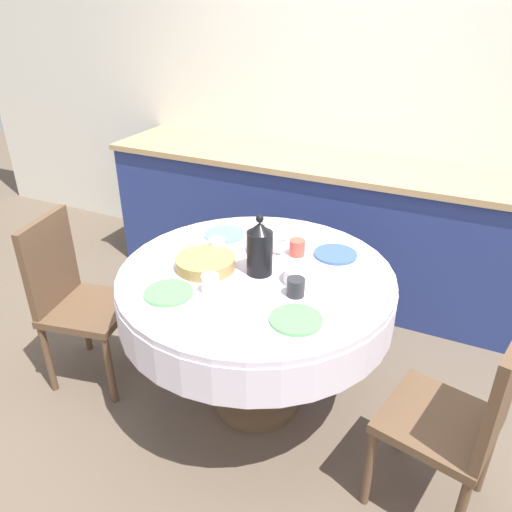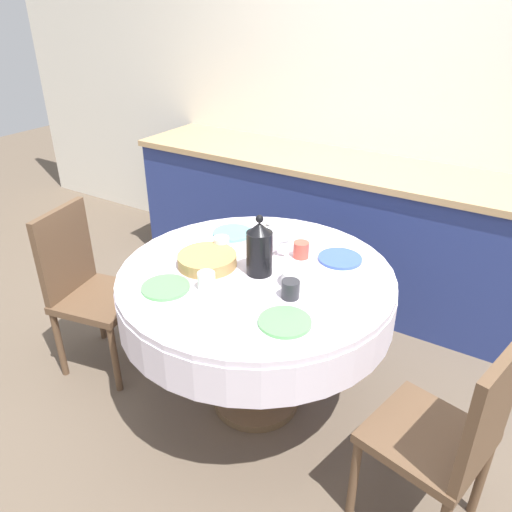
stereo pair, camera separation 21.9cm
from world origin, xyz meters
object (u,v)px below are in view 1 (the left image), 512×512
object	(u,v)px
chair_left	(463,416)
coffee_carafe	(259,249)
chair_right	(74,294)
teapot	(264,238)

from	to	relation	value
chair_left	coffee_carafe	world-z (taller)	coffee_carafe
chair_right	coffee_carafe	bearing A→B (deg)	89.51
teapot	chair_left	bearing A→B (deg)	-21.47
chair_left	teapot	bearing A→B (deg)	81.05
chair_left	coffee_carafe	xyz separation A→B (m)	(-0.93, 0.21, 0.39)
chair_right	coffee_carafe	size ratio (longest dim) A/B	3.28
chair_right	coffee_carafe	distance (m)	1.06
coffee_carafe	teapot	size ratio (longest dim) A/B	1.47
chair_left	teapot	world-z (taller)	teapot
chair_right	teapot	bearing A→B (deg)	100.84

